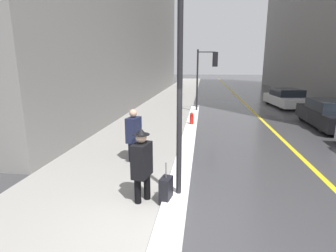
% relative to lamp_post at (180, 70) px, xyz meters
% --- Properties ---
extents(ground_plane, '(160.00, 160.00, 0.00)m').
position_rel_lamp_post_xyz_m(ground_plane, '(-0.21, -1.29, -2.90)').
color(ground_plane, '#38383A').
extents(sidewalk_slab, '(4.00, 80.00, 0.01)m').
position_rel_lamp_post_xyz_m(sidewalk_slab, '(-2.21, 13.71, -2.89)').
color(sidewalk_slab, gray).
rests_on(sidewalk_slab, ground).
extents(road_centre_stripe, '(0.16, 80.00, 0.00)m').
position_rel_lamp_post_xyz_m(road_centre_stripe, '(3.79, 13.71, -2.90)').
color(road_centre_stripe, gold).
rests_on(road_centre_stripe, ground).
extents(snow_bank_curb, '(0.55, 16.04, 0.12)m').
position_rel_lamp_post_xyz_m(snow_bank_curb, '(-0.05, 5.33, -2.84)').
color(snow_bank_curb, white).
rests_on(snow_bank_curb, ground).
extents(building_facade_left, '(6.00, 36.00, 13.42)m').
position_rel_lamp_post_xyz_m(building_facade_left, '(-7.21, 18.71, 3.81)').
color(building_facade_left, slate).
rests_on(building_facade_left, ground).
extents(lamp_post, '(0.28, 0.28, 4.83)m').
position_rel_lamp_post_xyz_m(lamp_post, '(0.00, 0.00, 0.00)').
color(lamp_post, black).
rests_on(lamp_post, ground).
extents(traffic_light_near, '(1.30, 0.45, 3.93)m').
position_rel_lamp_post_xyz_m(traffic_light_near, '(0.74, 11.65, -0.06)').
color(traffic_light_near, black).
rests_on(traffic_light_near, ground).
extents(pedestrian_in_fedora, '(0.40, 0.57, 1.70)m').
position_rel_lamp_post_xyz_m(pedestrian_in_fedora, '(-0.78, -0.29, -1.97)').
color(pedestrian_in_fedora, black).
rests_on(pedestrian_in_fedora, ground).
extents(pedestrian_with_shoulder_bag, '(0.42, 0.78, 1.67)m').
position_rel_lamp_post_xyz_m(pedestrian_with_shoulder_bag, '(-1.63, 2.21, -1.97)').
color(pedestrian_with_shoulder_bag, black).
rests_on(pedestrian_with_shoulder_bag, ground).
extents(parked_car_black, '(1.97, 4.63, 1.34)m').
position_rel_lamp_post_xyz_m(parked_car_black, '(6.68, 8.05, -2.27)').
color(parked_car_black, black).
rests_on(parked_car_black, ground).
extents(parked_car_white, '(2.29, 4.53, 1.30)m').
position_rel_lamp_post_xyz_m(parked_car_white, '(6.50, 14.54, -2.28)').
color(parked_car_white, silver).
rests_on(parked_car_white, ground).
extents(rolling_suitcase, '(0.29, 0.40, 0.95)m').
position_rel_lamp_post_xyz_m(rolling_suitcase, '(-0.25, -0.29, -2.60)').
color(rolling_suitcase, black).
rests_on(rolling_suitcase, ground).
extents(fire_hydrant, '(0.20, 0.20, 0.70)m').
position_rel_lamp_post_xyz_m(fire_hydrant, '(-0.04, 7.27, -2.55)').
color(fire_hydrant, red).
rests_on(fire_hydrant, ground).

